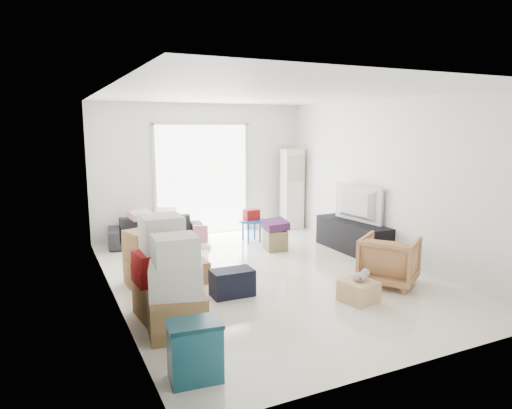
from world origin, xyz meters
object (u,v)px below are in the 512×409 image
object	(u,v)px
storage_bins	(195,351)
wood_crate	(358,291)
ottoman	(275,240)
kids_table	(251,219)
ac_tower	(292,189)
television	(353,217)
armchair	(389,258)
tv_console	(353,236)
sofa	(157,227)

from	to	relation	value
storage_bins	wood_crate	bearing A→B (deg)	19.45
ottoman	kids_table	size ratio (longest dim) A/B	0.58
ac_tower	wood_crate	bearing A→B (deg)	-108.34
television	armchair	world-z (taller)	armchair
ac_tower	armchair	size ratio (longest dim) A/B	2.27
armchair	storage_bins	world-z (taller)	armchair
storage_bins	ottoman	size ratio (longest dim) A/B	1.48
storage_bins	ottoman	distance (m)	4.44
storage_bins	wood_crate	distance (m)	2.64
ac_tower	television	world-z (taller)	ac_tower
wood_crate	armchair	bearing A→B (deg)	23.62
kids_table	ottoman	bearing A→B (deg)	-80.20
storage_bins	television	bearing A→B (deg)	36.44
tv_console	storage_bins	distance (m)	4.85
storage_bins	ac_tower	bearing A→B (deg)	52.42
armchair	ottoman	bearing A→B (deg)	-20.20
sofa	ottoman	world-z (taller)	sofa
tv_console	armchair	xyz separation A→B (m)	(-0.61, -1.65, 0.11)
sofa	kids_table	xyz separation A→B (m)	(1.74, -0.54, 0.11)
armchair	storage_bins	distance (m)	3.51
ac_tower	armchair	bearing A→B (deg)	-98.45
ac_tower	television	distance (m)	2.14
television	storage_bins	bearing A→B (deg)	119.64
sofa	wood_crate	distance (m)	4.32
storage_bins	kids_table	xyz separation A→B (m)	(2.54, 4.31, 0.18)
armchair	ottoman	distance (m)	2.40
ac_tower	storage_bins	distance (m)	6.34
kids_table	wood_crate	world-z (taller)	kids_table
television	storage_bins	world-z (taller)	television
tv_console	kids_table	world-z (taller)	kids_table
ac_tower	tv_console	size ratio (longest dim) A/B	1.06
sofa	kids_table	bearing A→B (deg)	-9.31
sofa	kids_table	distance (m)	1.83
television	sofa	bearing A→B (deg)	50.71
ottoman	sofa	bearing A→B (deg)	145.09
storage_bins	kids_table	world-z (taller)	kids_table
tv_console	kids_table	size ratio (longest dim) A/B	2.57
tv_console	sofa	distance (m)	3.68
armchair	kids_table	xyz separation A→B (m)	(-0.75, 3.08, 0.07)
television	armchair	size ratio (longest dim) A/B	1.47
television	sofa	distance (m)	3.69
storage_bins	kids_table	distance (m)	5.01
wood_crate	tv_console	bearing A→B (deg)	54.71
wood_crate	storage_bins	bearing A→B (deg)	-160.55
tv_console	storage_bins	bearing A→B (deg)	-143.56
sofa	ottoman	xyz separation A→B (m)	(1.87, -1.31, -0.16)
kids_table	armchair	bearing A→B (deg)	-76.37
ac_tower	sofa	distance (m)	3.10
kids_table	sofa	bearing A→B (deg)	162.64
wood_crate	sofa	bearing A→B (deg)	112.92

